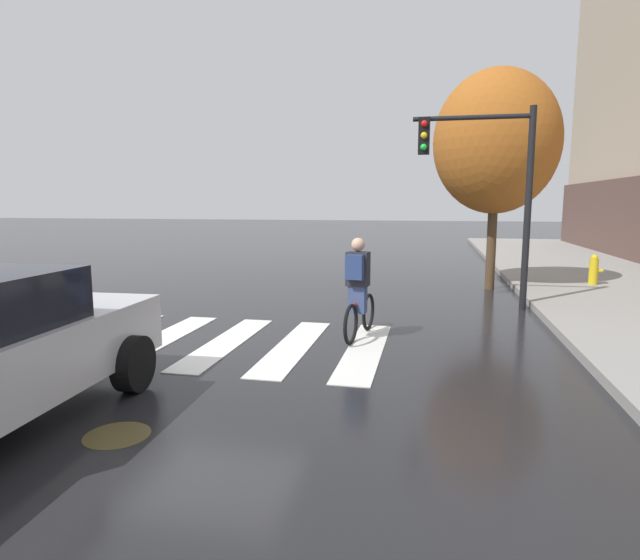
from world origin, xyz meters
The scene contains 7 objects.
ground_plane centered at (0.00, 0.00, 0.00)m, with size 120.00×120.00×0.00m, color black.
crosswalk_stripes centered at (0.15, 0.00, 0.01)m, with size 5.08×3.31×0.01m.
manhole_cover centered at (0.42, -3.48, 0.00)m, with size 0.64×0.64×0.01m, color #473D1E.
cyclist centered at (2.21, 0.69, 0.84)m, with size 0.39×1.70×1.69m.
traffic_light_near centered at (4.49, 3.85, 2.86)m, with size 2.47×0.28×4.20m.
fire_hydrant centered at (7.52, 6.88, 0.53)m, with size 0.33×0.22×0.78m.
street_tree_near centered at (4.91, 6.48, 3.77)m, with size 3.14×3.14×5.58m.
Camera 1 is at (3.37, -7.85, 2.25)m, focal length 29.67 mm.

